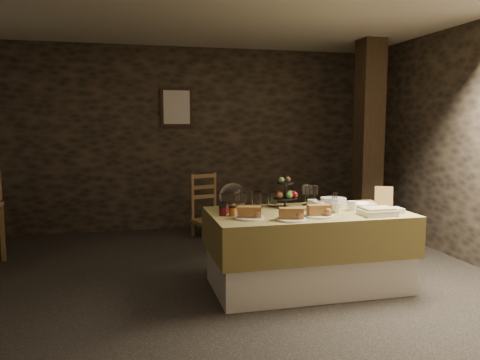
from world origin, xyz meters
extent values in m
cube|color=black|center=(0.00, 0.00, 0.00)|extent=(5.50, 5.00, 0.01)
cube|color=black|center=(0.00, 2.50, 1.30)|extent=(5.50, 0.02, 2.60)
cube|color=black|center=(0.00, -2.50, 1.30)|extent=(5.50, 0.02, 2.60)
cube|color=black|center=(2.75, 0.00, 1.30)|extent=(0.02, 5.00, 2.60)
cube|color=beige|center=(0.00, 0.00, 2.60)|extent=(5.50, 5.00, 0.01)
cube|color=white|center=(0.75, -0.29, 0.34)|extent=(1.74, 0.90, 0.68)
cube|color=olive|center=(0.75, -0.29, 0.53)|extent=(1.81, 0.96, 0.37)
cube|color=olive|center=(-2.22, 1.29, 0.31)|extent=(0.04, 0.04, 0.63)
cube|color=olive|center=(0.20, 1.85, 0.21)|extent=(0.49, 0.48, 0.05)
cube|color=olive|center=(0.20, 2.01, 0.66)|extent=(0.37, 0.14, 0.38)
cube|color=black|center=(2.24, 1.33, 1.30)|extent=(0.30, 0.30, 2.60)
cube|color=black|center=(-0.15, 2.47, 1.75)|extent=(0.45, 0.03, 0.55)
cube|color=beige|center=(-0.15, 2.45, 1.75)|extent=(0.37, 0.01, 0.47)
cylinder|color=white|center=(1.03, -0.16, 0.77)|extent=(0.19, 0.19, 0.10)
cylinder|color=white|center=(1.12, -0.10, 0.76)|extent=(0.20, 0.20, 0.08)
cylinder|color=white|center=(0.99, -0.33, 0.78)|extent=(0.10, 0.10, 0.12)
imported|color=white|center=(0.85, -0.28, 0.76)|extent=(0.12, 0.12, 0.09)
imported|color=white|center=(0.98, -0.38, 0.76)|extent=(0.12, 0.12, 0.09)
cylinder|color=white|center=(0.83, -0.20, 0.76)|extent=(0.09, 0.09, 0.09)
cylinder|color=white|center=(1.17, -0.34, 0.76)|extent=(0.08, 0.08, 0.09)
imported|color=white|center=(1.32, -0.27, 0.74)|extent=(0.25, 0.25, 0.05)
cylinder|color=olive|center=(0.11, 0.00, 0.72)|extent=(0.26, 0.26, 0.01)
cylinder|color=#523021|center=(0.11, 0.00, 0.76)|extent=(0.22, 0.22, 0.07)
sphere|color=white|center=(0.11, 0.00, 0.84)|extent=(0.26, 0.26, 0.26)
cylinder|color=black|center=(0.62, -0.01, 0.88)|extent=(0.02, 0.02, 0.33)
cylinder|color=black|center=(0.62, -0.01, 0.80)|extent=(0.24, 0.24, 0.01)
cylinder|color=black|center=(0.62, -0.01, 0.95)|extent=(0.17, 0.17, 0.01)
sphere|color=#527F32|center=(0.68, 0.02, 0.84)|extent=(0.07, 0.07, 0.07)
sphere|color=maroon|center=(0.57, 0.02, 0.84)|extent=(0.07, 0.07, 0.07)
sphere|color=#527F32|center=(0.64, -0.07, 0.84)|extent=(0.07, 0.07, 0.07)
sphere|color=brown|center=(0.55, -0.04, 0.84)|extent=(0.07, 0.07, 0.07)
sphere|color=maroon|center=(0.70, -0.05, 0.84)|extent=(0.07, 0.07, 0.07)
cylinder|color=white|center=(0.14, -0.47, 0.72)|extent=(0.26, 0.26, 0.01)
cube|color=brown|center=(0.14, -0.47, 0.78)|extent=(0.22, 0.14, 0.09)
cylinder|color=white|center=(0.47, -0.61, 0.72)|extent=(0.26, 0.26, 0.01)
cube|color=brown|center=(0.47, -0.61, 0.78)|extent=(0.22, 0.13, 0.09)
cylinder|color=white|center=(0.76, -0.53, 0.72)|extent=(0.26, 0.26, 0.01)
cube|color=brown|center=(0.76, -0.53, 0.78)|extent=(0.20, 0.10, 0.09)
cylinder|color=maroon|center=(-0.01, -0.19, 0.75)|extent=(0.06, 0.06, 0.07)
cylinder|color=#C96B2D|center=(0.03, -0.32, 0.75)|extent=(0.06, 0.06, 0.07)
cylinder|color=maroon|center=(-0.05, -0.29, 0.75)|extent=(0.06, 0.06, 0.07)
cylinder|color=#C96B2D|center=(0.07, -0.12, 0.75)|extent=(0.06, 0.06, 0.07)
cylinder|color=maroon|center=(0.01, -0.06, 0.75)|extent=(0.06, 0.06, 0.07)
cube|color=white|center=(1.28, -0.59, 0.74)|extent=(0.30, 0.22, 0.05)
cube|color=#DAC077|center=(1.28, -0.59, 0.78)|extent=(0.26, 0.18, 0.02)
cube|color=white|center=(1.49, -0.52, 0.74)|extent=(0.14, 0.14, 0.04)
cube|color=olive|center=(1.56, -0.22, 0.81)|extent=(0.18, 0.14, 0.22)
cylinder|color=white|center=(0.35, 0.01, 0.80)|extent=(0.10, 0.10, 0.16)
cylinder|color=white|center=(0.52, 0.06, 0.79)|extent=(0.09, 0.09, 0.14)
camera|label=1|loc=(-0.86, -4.25, 1.52)|focal=35.00mm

